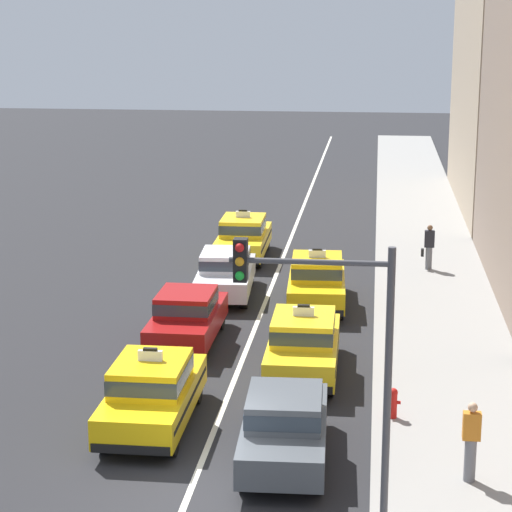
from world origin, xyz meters
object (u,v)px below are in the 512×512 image
(sedan_right_nearest, at_px, (285,425))
(taxi_left_fourth, at_px, (243,236))
(pedestrian_mid_block, at_px, (429,247))
(fire_hydrant, at_px, (393,402))
(taxi_left_nearest, at_px, (152,391))
(sedan_left_second, at_px, (187,316))
(taxi_right_second, at_px, (303,343))
(traffic_light_pole, at_px, (334,339))
(sedan_left_third, at_px, (225,272))
(pedestrian_near_crosswalk, at_px, (471,441))
(taxi_right_third, at_px, (317,280))

(sedan_right_nearest, bearing_deg, taxi_left_fourth, 100.32)
(taxi_left_fourth, bearing_deg, pedestrian_mid_block, -11.51)
(sedan_right_nearest, distance_m, fire_hydrant, 3.31)
(taxi_left_nearest, height_order, sedan_left_second, taxi_left_nearest)
(taxi_right_second, bearing_deg, traffic_light_pole, -82.44)
(taxi_left_nearest, distance_m, sedan_left_second, 6.06)
(pedestrian_mid_block, xyz_separation_m, fire_hydrant, (-1.46, -14.29, -0.43))
(taxi_left_nearest, relative_size, pedestrian_mid_block, 2.75)
(taxi_left_fourth, height_order, pedestrian_mid_block, taxi_left_fourth)
(taxi_left_nearest, distance_m, sedan_right_nearest, 3.54)
(traffic_light_pole, bearing_deg, taxi_left_fourth, 101.78)
(sedan_left_third, distance_m, taxi_right_second, 7.94)
(sedan_right_nearest, bearing_deg, pedestrian_mid_block, 77.19)
(taxi_left_nearest, xyz_separation_m, sedan_right_nearest, (3.21, -1.49, -0.03))
(pedestrian_mid_block, bearing_deg, fire_hydrant, -95.84)
(pedestrian_mid_block, distance_m, traffic_light_pole, 20.13)
(sedan_left_third, xyz_separation_m, pedestrian_near_crosswalk, (7.00, -13.42, 0.16))
(taxi_left_nearest, distance_m, taxi_right_third, 10.85)
(taxi_right_third, bearing_deg, fire_hydrant, -76.06)
(pedestrian_near_crosswalk, height_order, fire_hydrant, pedestrian_near_crosswalk)
(traffic_light_pole, bearing_deg, pedestrian_mid_block, 82.34)
(sedan_left_third, distance_m, pedestrian_mid_block, 8.02)
(taxi_left_nearest, distance_m, pedestrian_near_crosswalk, 7.38)
(taxi_left_nearest, relative_size, pedestrian_near_crosswalk, 2.72)
(taxi_left_nearest, xyz_separation_m, sedan_left_second, (-0.33, 6.05, -0.03))
(taxi_left_nearest, distance_m, taxi_right_second, 5.04)
(taxi_right_second, distance_m, pedestrian_mid_block, 11.87)
(taxi_left_fourth, relative_size, taxi_right_second, 1.00)
(sedan_left_second, height_order, traffic_light_pole, traffic_light_pole)
(sedan_left_second, xyz_separation_m, pedestrian_mid_block, (7.32, 9.09, 0.13))
(taxi_right_third, bearing_deg, taxi_right_second, -89.61)
(fire_hydrant, bearing_deg, pedestrian_mid_block, 84.16)
(taxi_right_third, height_order, traffic_light_pole, traffic_light_pole)
(taxi_right_second, bearing_deg, sedan_right_nearest, -90.01)
(taxi_right_second, distance_m, pedestrian_near_crosswalk, 7.24)
(taxi_left_nearest, relative_size, sedan_left_second, 1.06)
(sedan_left_second, distance_m, sedan_right_nearest, 8.33)
(sedan_left_third, bearing_deg, pedestrian_mid_block, 29.74)
(sedan_left_third, bearing_deg, sedan_right_nearest, -75.91)
(sedan_left_third, height_order, sedan_right_nearest, same)
(taxi_left_nearest, height_order, taxi_right_third, same)
(taxi_right_second, bearing_deg, pedestrian_mid_block, 71.42)
(sedan_right_nearest, xyz_separation_m, taxi_right_third, (-0.04, 11.87, 0.03))
(sedan_left_second, xyz_separation_m, taxi_right_second, (3.54, -2.16, 0.03))
(sedan_left_second, xyz_separation_m, taxi_left_fourth, (0.24, 10.53, 0.03))
(taxi_left_nearest, xyz_separation_m, traffic_light_pole, (4.33, -4.60, 2.94))
(sedan_left_second, height_order, pedestrian_mid_block, pedestrian_mid_block)
(sedan_left_third, relative_size, taxi_right_second, 0.96)
(pedestrian_near_crosswalk, bearing_deg, sedan_left_third, 117.56)
(fire_hydrant, bearing_deg, traffic_light_pole, -102.34)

